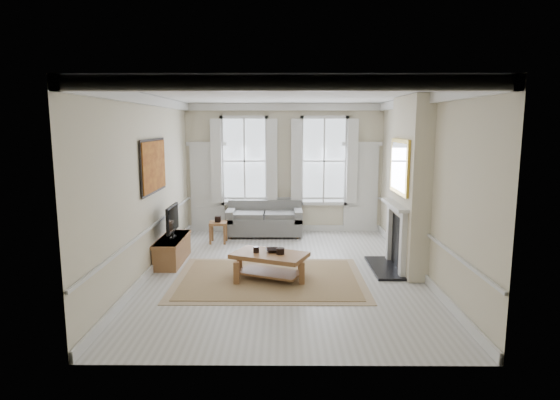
{
  "coord_description": "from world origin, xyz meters",
  "views": [
    {
      "loc": [
        -0.03,
        -8.8,
        2.85
      ],
      "look_at": [
        -0.09,
        1.09,
        1.25
      ],
      "focal_mm": 30.0,
      "sensor_mm": 36.0,
      "label": 1
    }
  ],
  "objects_px": {
    "sofa": "(265,221)",
    "side_table": "(218,226)",
    "coffee_table": "(270,258)",
    "tv_stand": "(173,250)"
  },
  "relations": [
    {
      "from": "sofa",
      "to": "tv_stand",
      "type": "relative_size",
      "value": 1.32
    },
    {
      "from": "sofa",
      "to": "tv_stand",
      "type": "distance_m",
      "value": 3.06
    },
    {
      "from": "sofa",
      "to": "tv_stand",
      "type": "height_order",
      "value": "sofa"
    },
    {
      "from": "side_table",
      "to": "tv_stand",
      "type": "relative_size",
      "value": 0.35
    },
    {
      "from": "side_table",
      "to": "coffee_table",
      "type": "xyz_separation_m",
      "value": [
        1.33,
        -2.73,
        0.01
      ]
    },
    {
      "from": "sofa",
      "to": "side_table",
      "type": "distance_m",
      "value": 1.37
    },
    {
      "from": "sofa",
      "to": "tv_stand",
      "type": "xyz_separation_m",
      "value": [
        -1.83,
        -2.45,
        -0.1
      ]
    },
    {
      "from": "tv_stand",
      "to": "coffee_table",
      "type": "bearing_deg",
      "value": -27.98
    },
    {
      "from": "side_table",
      "to": "tv_stand",
      "type": "distance_m",
      "value": 1.8
    },
    {
      "from": "side_table",
      "to": "coffee_table",
      "type": "distance_m",
      "value": 3.04
    }
  ]
}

